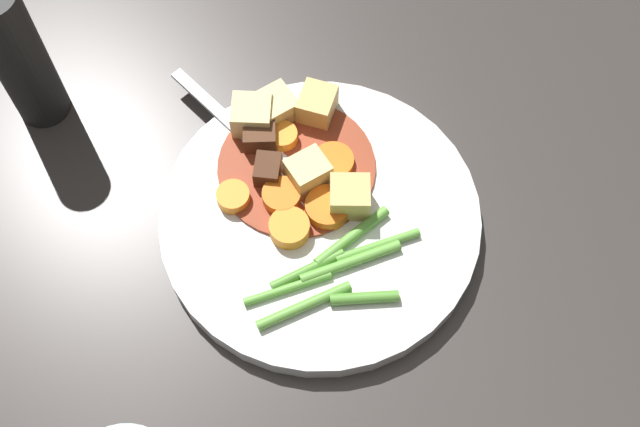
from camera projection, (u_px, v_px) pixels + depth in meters
ground_plane at (320, 224)px, 0.64m from camera, size 3.00×3.00×0.00m
dinner_plate at (320, 219)px, 0.64m from camera, size 0.25×0.25×0.02m
stew_sauce at (296, 167)px, 0.64m from camera, size 0.13×0.13×0.00m
carrot_slice_0 at (329, 212)px, 0.62m from camera, size 0.05×0.05×0.01m
carrot_slice_1 at (283, 137)px, 0.65m from camera, size 0.03×0.03×0.01m
carrot_slice_2 at (333, 162)px, 0.64m from camera, size 0.04×0.04×0.01m
carrot_slice_3 at (282, 197)px, 0.63m from camera, size 0.04×0.04×0.01m
carrot_slice_4 at (289, 228)px, 0.61m from camera, size 0.04×0.04×0.01m
carrot_slice_5 at (233, 197)px, 0.63m from camera, size 0.03×0.03×0.01m
potato_chunk_0 at (302, 174)px, 0.63m from camera, size 0.03×0.04×0.03m
potato_chunk_1 at (317, 105)px, 0.66m from camera, size 0.04×0.04×0.03m
potato_chunk_2 at (349, 196)px, 0.62m from camera, size 0.04×0.04×0.03m
potato_chunk_3 at (273, 109)px, 0.66m from camera, size 0.04×0.04×0.02m
potato_chunk_4 at (252, 116)px, 0.65m from camera, size 0.04×0.04×0.03m
meat_chunk_0 at (260, 135)px, 0.65m from camera, size 0.03×0.03×0.02m
meat_chunk_1 at (268, 170)px, 0.63m from camera, size 0.03×0.03×0.02m
green_bean_0 at (364, 298)px, 0.59m from camera, size 0.02×0.05×0.01m
green_bean_1 at (304, 306)px, 0.59m from camera, size 0.02×0.07×0.01m
green_bean_2 at (308, 270)px, 0.60m from camera, size 0.02×0.06×0.01m
green_bean_3 at (288, 288)px, 0.60m from camera, size 0.01×0.07×0.01m
green_bean_4 at (378, 246)px, 0.61m from camera, size 0.01×0.07×0.01m
green_bean_5 at (352, 237)px, 0.61m from camera, size 0.03×0.07×0.01m
green_bean_6 at (351, 262)px, 0.60m from camera, size 0.01×0.08×0.01m
fork at (249, 140)px, 0.66m from camera, size 0.16×0.09×0.00m
pepper_mill at (19, 57)px, 0.63m from camera, size 0.04×0.04×0.14m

